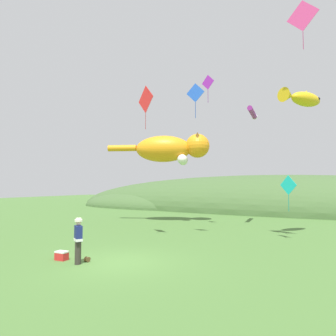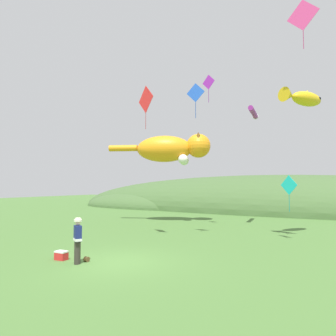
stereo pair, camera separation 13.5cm
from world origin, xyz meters
TOP-DOWN VIEW (x-y plane):
  - ground_plane at (0.00, 0.00)m, footprint 120.00×120.00m
  - distant_hill_ridge at (-1.60, 27.30)m, footprint 56.11×15.29m
  - festival_attendant at (-1.18, -0.99)m, footprint 0.49×0.44m
  - kite_spool at (-1.10, -0.57)m, footprint 0.15×0.21m
  - picnic_cooler at (-2.24, -0.86)m, footprint 0.51×0.36m
  - kite_giant_cat at (-4.22, 11.91)m, footprint 7.94×4.18m
  - kite_fish_windsock at (6.02, 8.85)m, footprint 2.29×3.03m
  - kite_tube_streamer at (2.27, 12.78)m, footprint 0.75×2.99m
  - kite_diamond_violet at (0.11, 9.37)m, footprint 1.00×0.29m
  - kite_diamond_red at (-1.48, 4.11)m, footprint 1.41×0.67m
  - kite_diamond_pink at (6.39, 5.95)m, footprint 1.50×0.40m
  - kite_diamond_teal at (5.28, 8.16)m, footprint 0.94×0.59m
  - kite_diamond_blue at (0.83, 5.66)m, footprint 1.08×0.08m

SIDE VIEW (x-z plane):
  - ground_plane at x=0.00m, z-range 0.00..0.00m
  - distant_hill_ridge at x=-1.60m, z-range -4.25..4.25m
  - kite_spool at x=-1.10m, z-range 0.00..0.21m
  - picnic_cooler at x=-2.24m, z-range 0.00..0.36m
  - festival_attendant at x=-1.18m, z-range 0.07..1.84m
  - kite_diamond_teal at x=5.28m, z-range 2.03..4.03m
  - kite_giant_cat at x=-4.22m, z-range 4.73..7.29m
  - kite_diamond_red at x=-1.48m, z-range 6.56..9.01m
  - kite_fish_windsock at x=6.02m, z-range 7.51..8.45m
  - kite_diamond_blue at x=0.83m, z-range 7.22..9.20m
  - kite_tube_streamer at x=2.27m, z-range 8.22..8.65m
  - kite_diamond_violet at x=0.11m, z-range 9.09..11.03m
  - kite_diamond_pink at x=6.39m, z-range 10.02..12.46m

